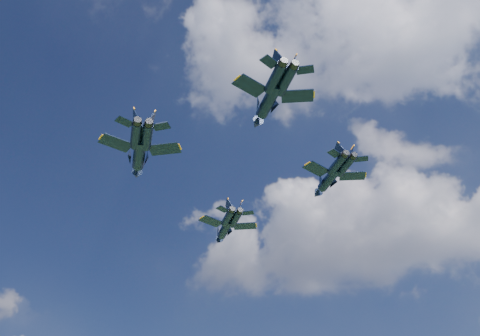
% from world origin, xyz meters
% --- Properties ---
extents(jet_lead, '(12.33, 13.97, 3.60)m').
position_xyz_m(jet_lead, '(-5.42, 18.33, 61.21)').
color(jet_lead, black).
extents(jet_left, '(13.74, 17.10, 4.27)m').
position_xyz_m(jet_left, '(-10.35, -6.96, 63.63)').
color(jet_left, black).
extents(jet_right, '(13.08, 14.26, 3.73)m').
position_xyz_m(jet_right, '(17.55, 12.35, 63.47)').
color(jet_right, black).
extents(jet_slot, '(13.23, 14.71, 3.82)m').
position_xyz_m(jet_slot, '(15.56, -13.90, 61.45)').
color(jet_slot, black).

